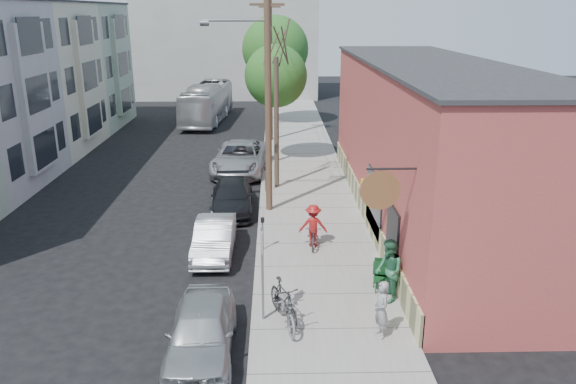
{
  "coord_description": "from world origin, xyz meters",
  "views": [
    {
      "loc": [
        2.72,
        -17.54,
        8.51
      ],
      "look_at": [
        3.24,
        4.12,
        1.5
      ],
      "focal_mm": 35.0,
      "sensor_mm": 36.0,
      "label": 1
    }
  ],
  "objects_px": {
    "parking_meter_far": "(265,175)",
    "car_2": "(232,197)",
    "utility_pole_near": "(267,90)",
    "tree_leafy_far": "(275,49)",
    "tree_bare": "(276,124)",
    "tree_leafy_mid": "(276,76)",
    "car_0": "(201,331)",
    "patron_grey": "(381,310)",
    "parking_meter_near": "(263,228)",
    "parked_bike_a": "(283,301)",
    "patio_chair_b": "(381,278)",
    "bus": "(207,103)",
    "patron_green": "(389,271)",
    "sign_post": "(262,265)",
    "car_1": "(214,238)",
    "parked_bike_b": "(286,308)",
    "cyclist": "(313,225)",
    "patio_chair_a": "(382,274)",
    "car_3": "(240,158)"
  },
  "relations": [
    {
      "from": "tree_leafy_mid",
      "to": "patron_green",
      "type": "xyz_separation_m",
      "value": [
        3.29,
        -16.72,
        -3.9
      ]
    },
    {
      "from": "sign_post",
      "to": "cyclist",
      "type": "relative_size",
      "value": 1.73
    },
    {
      "from": "parking_meter_far",
      "to": "tree_leafy_mid",
      "type": "xyz_separation_m",
      "value": [
        0.55,
        5.86,
        4.04
      ]
    },
    {
      "from": "parking_meter_far",
      "to": "patio_chair_a",
      "type": "xyz_separation_m",
      "value": [
        3.84,
        -9.99,
        -0.39
      ]
    },
    {
      "from": "parked_bike_a",
      "to": "tree_bare",
      "type": "bearing_deg",
      "value": 69.15
    },
    {
      "from": "patron_grey",
      "to": "cyclist",
      "type": "bearing_deg",
      "value": -178.15
    },
    {
      "from": "sign_post",
      "to": "parking_meter_far",
      "type": "distance_m",
      "value": 11.91
    },
    {
      "from": "parked_bike_b",
      "to": "tree_bare",
      "type": "bearing_deg",
      "value": 78.58
    },
    {
      "from": "utility_pole_near",
      "to": "car_1",
      "type": "bearing_deg",
      "value": -113.11
    },
    {
      "from": "patron_grey",
      "to": "car_0",
      "type": "distance_m",
      "value": 4.74
    },
    {
      "from": "patio_chair_b",
      "to": "patron_grey",
      "type": "height_order",
      "value": "patron_grey"
    },
    {
      "from": "tree_leafy_far",
      "to": "patron_green",
      "type": "distance_m",
      "value": 28.73
    },
    {
      "from": "tree_bare",
      "to": "patio_chair_b",
      "type": "relative_size",
      "value": 7.19
    },
    {
      "from": "tree_leafy_far",
      "to": "parked_bike_a",
      "type": "distance_m",
      "value": 29.61
    },
    {
      "from": "car_1",
      "to": "sign_post",
      "type": "bearing_deg",
      "value": -69.06
    },
    {
      "from": "tree_leafy_mid",
      "to": "parking_meter_near",
      "type": "bearing_deg",
      "value": -92.45
    },
    {
      "from": "parking_meter_near",
      "to": "utility_pole_near",
      "type": "height_order",
      "value": "utility_pole_near"
    },
    {
      "from": "sign_post",
      "to": "parked_bike_a",
      "type": "bearing_deg",
      "value": -1.13
    },
    {
      "from": "parked_bike_a",
      "to": "parked_bike_b",
      "type": "bearing_deg",
      "value": -99.87
    },
    {
      "from": "sign_post",
      "to": "car_0",
      "type": "bearing_deg",
      "value": -135.84
    },
    {
      "from": "parked_bike_b",
      "to": "car_3",
      "type": "height_order",
      "value": "car_3"
    },
    {
      "from": "parking_meter_near",
      "to": "car_1",
      "type": "relative_size",
      "value": 0.32
    },
    {
      "from": "parked_bike_b",
      "to": "car_0",
      "type": "bearing_deg",
      "value": -164.58
    },
    {
      "from": "parking_meter_near",
      "to": "parking_meter_far",
      "type": "distance_m",
      "value": 6.97
    },
    {
      "from": "utility_pole_near",
      "to": "parked_bike_b",
      "type": "distance_m",
      "value": 10.75
    },
    {
      "from": "tree_bare",
      "to": "tree_leafy_mid",
      "type": "xyz_separation_m",
      "value": [
        0.0,
        5.08,
        1.71
      ]
    },
    {
      "from": "car_0",
      "to": "cyclist",
      "type": "bearing_deg",
      "value": 62.6
    },
    {
      "from": "tree_leafy_far",
      "to": "car_3",
      "type": "distance_m",
      "value": 14.37
    },
    {
      "from": "tree_bare",
      "to": "bus",
      "type": "relative_size",
      "value": 0.6
    },
    {
      "from": "tree_leafy_far",
      "to": "car_2",
      "type": "height_order",
      "value": "tree_leafy_far"
    },
    {
      "from": "parking_meter_far",
      "to": "car_2",
      "type": "relative_size",
      "value": 0.28
    },
    {
      "from": "patio_chair_b",
      "to": "tree_bare",
      "type": "bearing_deg",
      "value": 117.51
    },
    {
      "from": "tree_leafy_far",
      "to": "car_0",
      "type": "distance_m",
      "value": 31.15
    },
    {
      "from": "utility_pole_near",
      "to": "tree_leafy_far",
      "type": "height_order",
      "value": "utility_pole_near"
    },
    {
      "from": "patio_chair_b",
      "to": "car_2",
      "type": "height_order",
      "value": "car_2"
    },
    {
      "from": "patron_green",
      "to": "patron_grey",
      "type": "bearing_deg",
      "value": -21.58
    },
    {
      "from": "patio_chair_b",
      "to": "tree_leafy_far",
      "type": "bearing_deg",
      "value": 107.96
    },
    {
      "from": "utility_pole_near",
      "to": "patron_green",
      "type": "xyz_separation_m",
      "value": [
        3.7,
        -8.27,
        -4.29
      ]
    },
    {
      "from": "patio_chair_a",
      "to": "patron_grey",
      "type": "height_order",
      "value": "patron_grey"
    },
    {
      "from": "patio_chair_b",
      "to": "bus",
      "type": "bearing_deg",
      "value": 117.79
    },
    {
      "from": "tree_leafy_mid",
      "to": "bus",
      "type": "height_order",
      "value": "tree_leafy_mid"
    },
    {
      "from": "parked_bike_b",
      "to": "car_0",
      "type": "distance_m",
      "value": 2.48
    },
    {
      "from": "patron_grey",
      "to": "parked_bike_b",
      "type": "bearing_deg",
      "value": -114.98
    },
    {
      "from": "car_0",
      "to": "patron_grey",
      "type": "bearing_deg",
      "value": 5.26
    },
    {
      "from": "tree_leafy_far",
      "to": "patron_grey",
      "type": "bearing_deg",
      "value": -84.87
    },
    {
      "from": "utility_pole_near",
      "to": "patio_chair_a",
      "type": "relative_size",
      "value": 11.36
    },
    {
      "from": "parking_meter_far",
      "to": "car_2",
      "type": "distance_m",
      "value": 2.79
    },
    {
      "from": "parking_meter_near",
      "to": "sign_post",
      "type": "bearing_deg",
      "value": -88.83
    },
    {
      "from": "car_3",
      "to": "bus",
      "type": "height_order",
      "value": "bus"
    },
    {
      "from": "car_0",
      "to": "car_1",
      "type": "height_order",
      "value": "car_0"
    }
  ]
}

